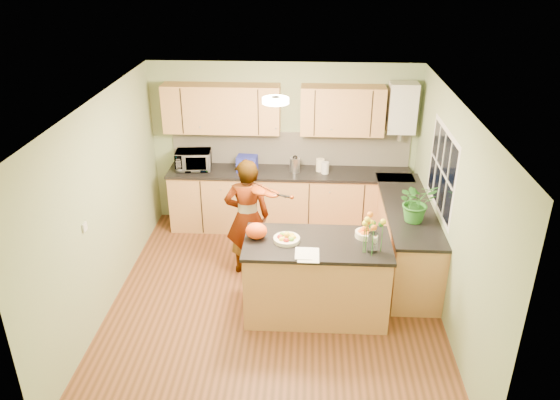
{
  "coord_description": "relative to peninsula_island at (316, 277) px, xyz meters",
  "views": [
    {
      "loc": [
        0.37,
        -5.59,
        4.05
      ],
      "look_at": [
        0.04,
        0.5,
        1.15
      ],
      "focal_mm": 35.0,
      "sensor_mm": 36.0,
      "label": 1
    }
  ],
  "objects": [
    {
      "name": "orange_bowl",
      "position": [
        0.55,
        0.15,
        0.54
      ],
      "size": [
        0.23,
        0.23,
        0.14
      ],
      "color": "#F6E9C5",
      "rests_on": "peninsula_island"
    },
    {
      "name": "window_right",
      "position": [
        1.49,
        0.79,
        1.07
      ],
      "size": [
        0.01,
        1.3,
        1.05
      ],
      "color": "silver",
      "rests_on": "wall_right"
    },
    {
      "name": "wall_right",
      "position": [
        1.5,
        0.19,
        0.77
      ],
      "size": [
        0.02,
        4.5,
        2.5
      ],
      "primitive_type": "cube",
      "color": "#9AAB7A",
      "rests_on": "floor"
    },
    {
      "name": "wall_front",
      "position": [
        -0.5,
        -2.06,
        0.77
      ],
      "size": [
        4.0,
        0.02,
        2.5
      ],
      "primitive_type": "cube",
      "color": "#9AAB7A",
      "rests_on": "floor"
    },
    {
      "name": "boiler",
      "position": [
        1.2,
        2.28,
        1.41
      ],
      "size": [
        0.4,
        0.3,
        0.86
      ],
      "color": "silver",
      "rests_on": "wall_back"
    },
    {
      "name": "violinist",
      "position": [
        -0.9,
        0.88,
        0.32
      ],
      "size": [
        0.64,
        0.47,
        1.6
      ],
      "primitive_type": "imported",
      "rotation": [
        0.0,
        0.0,
        3.29
      ],
      "color": "#E0A089",
      "rests_on": "floor"
    },
    {
      "name": "wall_back",
      "position": [
        -0.5,
        2.44,
        0.77
      ],
      "size": [
        4.0,
        0.02,
        2.5
      ],
      "primitive_type": "cube",
      "color": "#9AAB7A",
      "rests_on": "floor"
    },
    {
      "name": "ceiling",
      "position": [
        -0.5,
        0.19,
        2.02
      ],
      "size": [
        4.0,
        4.5,
        0.02
      ],
      "primitive_type": "cube",
      "color": "silver",
      "rests_on": "wall_back"
    },
    {
      "name": "fruit_dish",
      "position": [
        -0.35,
        0.0,
        0.52
      ],
      "size": [
        0.3,
        0.3,
        0.11
      ],
      "color": "#F6E9C5",
      "rests_on": "peninsula_island"
    },
    {
      "name": "papers",
      "position": [
        -0.1,
        -0.3,
        0.49
      ],
      "size": [
        0.23,
        0.32,
        0.01
      ],
      "primitive_type": "cube",
      "color": "white",
      "rests_on": "peninsula_island"
    },
    {
      "name": "microwave",
      "position": [
        -1.85,
        2.15,
        0.6
      ],
      "size": [
        0.55,
        0.4,
        0.29
      ],
      "primitive_type": "imported",
      "rotation": [
        0.0,
        0.0,
        0.1
      ],
      "color": "silver",
      "rests_on": "back_counter"
    },
    {
      "name": "light_switch",
      "position": [
        -2.49,
        -0.41,
        0.82
      ],
      "size": [
        0.02,
        0.09,
        0.09
      ],
      "primitive_type": "cube",
      "color": "silver",
      "rests_on": "wall_left"
    },
    {
      "name": "ceiling_lamp",
      "position": [
        -0.5,
        0.49,
        1.98
      ],
      "size": [
        0.3,
        0.3,
        0.07
      ],
      "color": "#FFEABF",
      "rests_on": "ceiling"
    },
    {
      "name": "blue_box",
      "position": [
        -1.03,
        2.12,
        0.58
      ],
      "size": [
        0.31,
        0.24,
        0.24
      ],
      "primitive_type": "cube",
      "rotation": [
        0.0,
        0.0,
        -0.09
      ],
      "color": "navy",
      "rests_on": "back_counter"
    },
    {
      "name": "back_counter",
      "position": [
        -0.4,
        2.14,
        -0.01
      ],
      "size": [
        3.64,
        0.62,
        0.94
      ],
      "color": "#BB804A",
      "rests_on": "floor"
    },
    {
      "name": "floor",
      "position": [
        -0.5,
        0.19,
        -0.48
      ],
      "size": [
        4.5,
        4.5,
        0.0
      ],
      "primitive_type": "plane",
      "color": "#553118",
      "rests_on": "ground"
    },
    {
      "name": "flower_vase",
      "position": [
        0.6,
        -0.18,
        0.81
      ],
      "size": [
        0.27,
        0.27,
        0.5
      ],
      "rotation": [
        0.0,
        0.0,
        0.15
      ],
      "color": "silver",
      "rests_on": "peninsula_island"
    },
    {
      "name": "orange_bag",
      "position": [
        -0.7,
        0.05,
        0.57
      ],
      "size": [
        0.31,
        0.29,
        0.19
      ],
      "primitive_type": "ellipsoid",
      "rotation": [
        0.0,
        0.0,
        -0.37
      ],
      "color": "#F54B14",
      "rests_on": "peninsula_island"
    },
    {
      "name": "peninsula_island",
      "position": [
        0.0,
        0.0,
        0.0
      ],
      "size": [
        1.68,
        0.86,
        0.96
      ],
      "color": "#BB804A",
      "rests_on": "floor"
    },
    {
      "name": "kettle",
      "position": [
        -0.32,
        2.14,
        0.58
      ],
      "size": [
        0.16,
        0.16,
        0.29
      ],
      "rotation": [
        0.0,
        0.0,
        0.3
      ],
      "color": "silver",
      "rests_on": "back_counter"
    },
    {
      "name": "jar_cream",
      "position": [
        0.05,
        2.18,
        0.55
      ],
      "size": [
        0.13,
        0.13,
        0.19
      ],
      "primitive_type": "cylinder",
      "rotation": [
        0.0,
        0.0,
        -0.04
      ],
      "color": "#F6E9C5",
      "rests_on": "back_counter"
    },
    {
      "name": "potted_plant",
      "position": [
        1.2,
        0.64,
        0.71
      ],
      "size": [
        0.55,
        0.5,
        0.51
      ],
      "primitive_type": "imported",
      "rotation": [
        0.0,
        0.0,
        0.27
      ],
      "color": "#2E7928",
      "rests_on": "right_counter"
    },
    {
      "name": "violin",
      "position": [
        -0.7,
        0.66,
        0.8
      ],
      "size": [
        0.7,
        0.61,
        0.18
      ],
      "primitive_type": null,
      "rotation": [
        0.17,
        0.0,
        -0.61
      ],
      "color": "#591D05",
      "rests_on": "violinist"
    },
    {
      "name": "jar_white",
      "position": [
        0.13,
        2.09,
        0.54
      ],
      "size": [
        0.13,
        0.13,
        0.17
      ],
      "primitive_type": "cylinder",
      "rotation": [
        0.0,
        0.0,
        -0.16
      ],
      "color": "silver",
      "rests_on": "back_counter"
    },
    {
      "name": "splashback",
      "position": [
        -0.4,
        2.43,
        0.72
      ],
      "size": [
        3.6,
        0.02,
        0.52
      ],
      "primitive_type": "cube",
      "color": "beige",
      "rests_on": "back_counter"
    },
    {
      "name": "right_counter",
      "position": [
        1.2,
        1.04,
        -0.01
      ],
      "size": [
        0.62,
        2.24,
        0.94
      ],
      "color": "#BB804A",
      "rests_on": "floor"
    },
    {
      "name": "wall_left",
      "position": [
        -2.5,
        0.19,
        0.77
      ],
      "size": [
        0.02,
        4.5,
        2.5
      ],
      "primitive_type": "cube",
      "color": "#9AAB7A",
      "rests_on": "floor"
    },
    {
      "name": "upper_cabinets",
      "position": [
        -0.68,
        2.27,
        1.37
      ],
      "size": [
        3.2,
        0.34,
        0.7
      ],
      "color": "#BB804A",
      "rests_on": "wall_back"
    }
  ]
}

